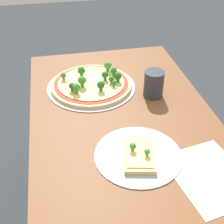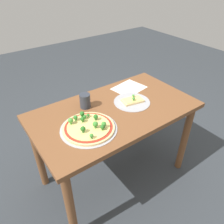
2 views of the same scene
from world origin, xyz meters
name	(u,v)px [view 2 (image 2 of 2)]	position (x,y,z in m)	size (l,w,h in m)	color
ground_plane	(114,174)	(0.00, 0.00, 0.00)	(8.00, 8.00, 0.00)	#33383D
dining_table	(115,121)	(0.00, 0.00, 0.64)	(1.25, 0.70, 0.75)	brown
pizza_tray_whole	(89,127)	(0.28, 0.09, 0.76)	(0.38, 0.38, 0.07)	#A3A3A8
pizza_tray_slice	(132,101)	(-0.17, 0.00, 0.75)	(0.29, 0.29, 0.05)	#A3A3A8
drinking_cup	(85,101)	(0.17, -0.15, 0.80)	(0.08, 0.08, 0.11)	#2D333D
paper_menu	(129,88)	(-0.30, -0.19, 0.75)	(0.26, 0.21, 0.00)	silver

